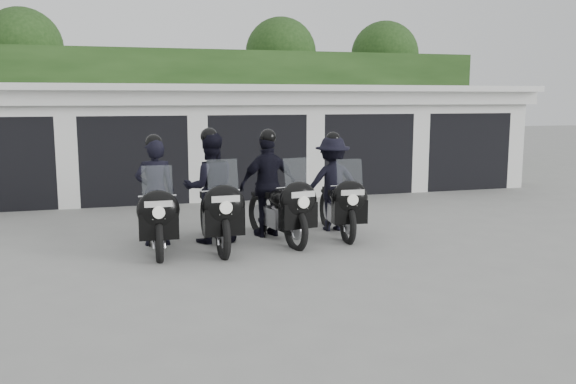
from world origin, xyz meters
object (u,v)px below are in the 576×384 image
object	(u,v)px
police_bike_c	(273,191)
police_bike_d	(335,189)
police_bike_a	(156,203)
police_bike_b	(212,195)

from	to	relation	value
police_bike_c	police_bike_d	xyz separation A→B (m)	(1.31, 0.18, -0.03)
police_bike_a	police_bike_b	world-z (taller)	police_bike_b
police_bike_a	police_bike_c	size ratio (longest dim) A/B	0.98
police_bike_b	police_bike_c	size ratio (longest dim) A/B	1.03
police_bike_a	police_bike_b	distance (m)	1.00
police_bike_b	police_bike_d	size ratio (longest dim) A/B	1.07
police_bike_b	police_bike_d	distance (m)	2.51
police_bike_b	police_bike_d	bearing A→B (deg)	7.84
police_bike_a	police_bike_c	distance (m)	2.18
police_bike_a	police_bike_d	xyz separation A→B (m)	(3.47, 0.45, 0.05)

